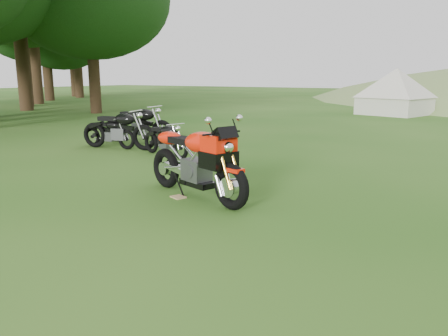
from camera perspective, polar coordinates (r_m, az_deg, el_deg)
The scene contains 9 objects.
ground at distance 5.72m, azimuth -3.98°, elevation -7.14°, with size 120.00×120.00×0.00m, color #1D4E10.
treeline at distance 30.27m, azimuth -18.32°, elevation 7.87°, with size 28.00×32.00×14.00m, color black, non-canonical shape.
sport_motorcycle at distance 6.73m, azimuth -3.75°, elevation 1.63°, with size 2.22×0.55×1.33m, color red, non-canonical shape.
plywood_board at distance 6.88m, azimuth -5.99°, elevation -3.79°, with size 0.22×0.18×0.02m, color tan.
vintage_moto_a at distance 10.33m, azimuth -7.70°, elevation 3.87°, with size 1.64×0.38×0.86m, color black, non-canonical shape.
vintage_moto_b at distance 12.42m, azimuth -11.04°, elevation 5.76°, with size 2.16×0.50×1.13m, color black, non-canonical shape.
vintage_moto_c at distance 11.83m, azimuth -14.83°, elevation 4.59°, with size 1.62×0.38×0.85m, color black, non-canonical shape.
vintage_moto_d at distance 11.58m, azimuth -13.62°, elevation 5.07°, with size 2.06×0.48×1.08m, color black, non-canonical shape.
tent_left at distance 22.89m, azimuth 21.51°, elevation 9.47°, with size 2.73×2.73×2.37m, color beige, non-canonical shape.
Camera 1 is at (3.19, -4.37, 1.88)m, focal length 35.00 mm.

